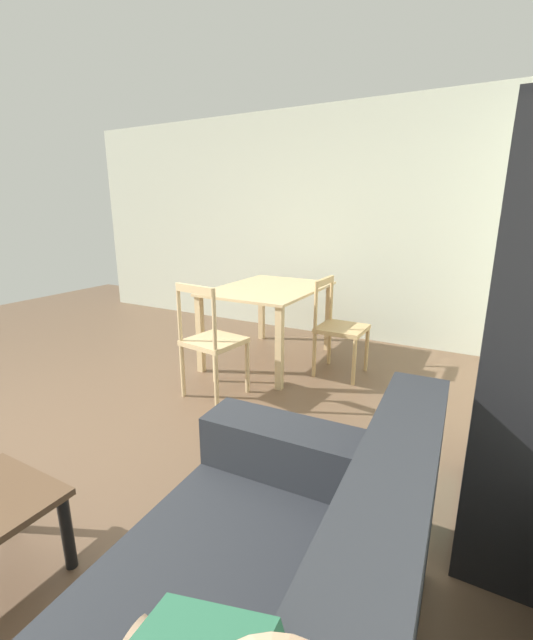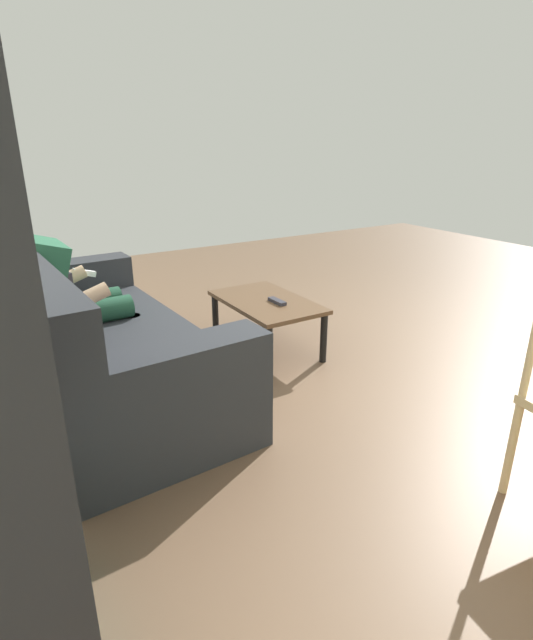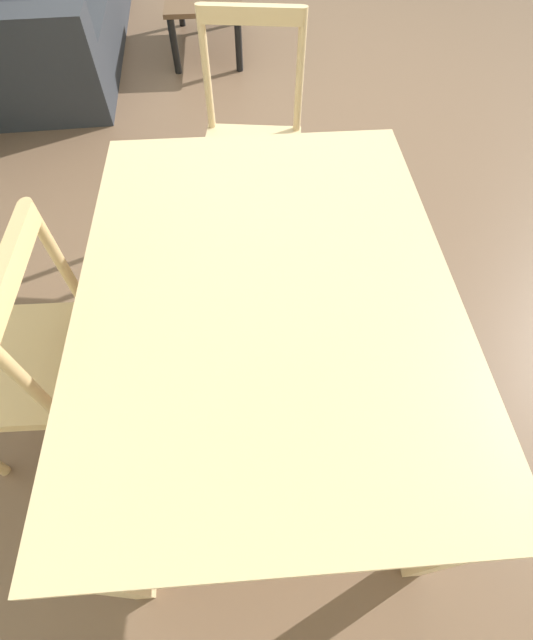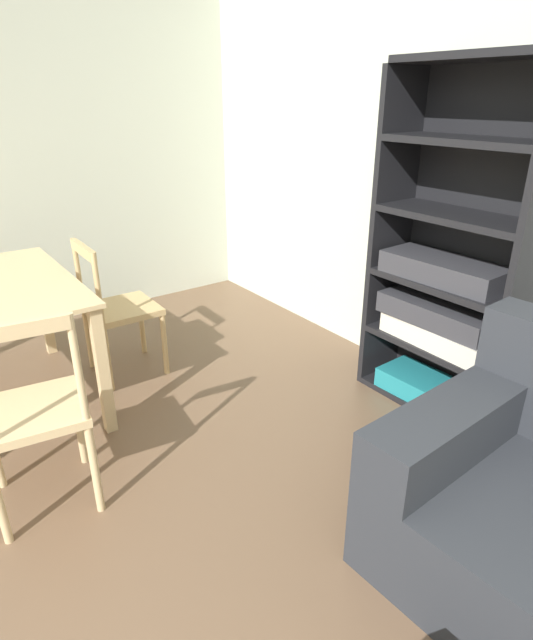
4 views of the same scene
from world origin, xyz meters
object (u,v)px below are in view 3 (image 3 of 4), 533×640
at_px(couch, 33,5).
at_px(dining_table, 266,309).
at_px(dining_chair_facing_couch, 252,152).
at_px(dining_chair_near_wall, 24,362).

relative_size(couch, dining_table, 1.73).
distance_m(couch, dining_chair_facing_couch, 2.56).
bearing_deg(dining_chair_facing_couch, dining_table, 179.76).
distance_m(couch, dining_chair_near_wall, 3.14).
relative_size(dining_table, dining_chair_facing_couch, 1.32).
distance_m(dining_chair_near_wall, dining_chair_facing_couch, 1.22).
height_order(dining_table, dining_chair_near_wall, dining_chair_near_wall).
xyz_separation_m(couch, dining_table, (-3.05, -1.47, 0.34)).
relative_size(dining_table, dining_chair_near_wall, 1.41).
bearing_deg(couch, dining_table, -154.31).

